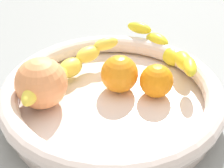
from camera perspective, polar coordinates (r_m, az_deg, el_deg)
name	(u,v)px	position (r cm, az deg, el deg)	size (l,w,h in cm)	color
kitchen_counter	(112,117)	(55.67, 0.00, -5.70)	(120.00, 120.00, 3.00)	gray
fruit_bowl	(112,96)	(52.97, 0.00, -2.13)	(35.04, 35.04, 5.48)	silver
banana_draped_left	(168,51)	(61.51, 9.58, 5.63)	(19.60, 10.69, 5.47)	yellow
banana_draped_right	(67,70)	(55.65, -7.71, 2.44)	(7.13, 23.80, 4.64)	yellow
orange_front	(119,74)	(53.85, 1.28, 1.73)	(6.11, 6.11, 6.11)	orange
orange_mid_left	(156,81)	(53.27, 7.59, 0.52)	(5.39, 5.39, 5.39)	orange
peach_blush	(41,83)	(51.19, -11.99, 0.15)	(7.92, 7.92, 7.92)	#F9995D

